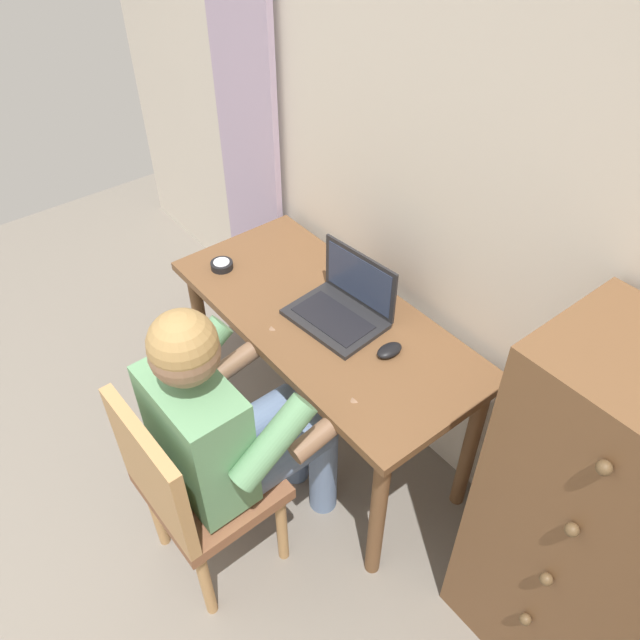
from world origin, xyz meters
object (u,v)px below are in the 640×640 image
at_px(chair, 191,486).
at_px(computer_mouse, 389,350).
at_px(desk, 324,336).
at_px(desk_clock, 222,265).
at_px(person_seated, 232,423).
at_px(laptop, 343,305).
at_px(dresser, 595,531).

relative_size(chair, computer_mouse, 8.72).
bearing_deg(desk, desk_clock, -163.09).
distance_m(person_seated, computer_mouse, 0.58).
xyz_separation_m(desk, computer_mouse, (0.30, 0.05, 0.13)).
bearing_deg(laptop, dresser, 2.19).
distance_m(dresser, desk_clock, 1.61).
height_order(chair, desk_clock, chair).
height_order(desk, person_seated, person_seated).
relative_size(laptop, computer_mouse, 3.63).
height_order(desk, dresser, dresser).
xyz_separation_m(desk, desk_clock, (-0.48, -0.15, 0.12)).
xyz_separation_m(dresser, desk_clock, (-1.59, -0.24, 0.11)).
distance_m(dresser, laptop, 1.08).
relative_size(dresser, laptop, 3.49).
relative_size(chair, person_seated, 0.73).
distance_m(desk, computer_mouse, 0.33).
bearing_deg(person_seated, computer_mouse, 77.37).
relative_size(person_seated, computer_mouse, 11.90).
xyz_separation_m(desk, laptop, (0.05, 0.05, 0.16)).
xyz_separation_m(chair, person_seated, (-0.00, 0.18, 0.18)).
bearing_deg(computer_mouse, desk_clock, -164.79).
bearing_deg(desk_clock, person_seated, -29.70).
xyz_separation_m(dresser, computer_mouse, (-0.81, -0.04, 0.12)).
xyz_separation_m(laptop, computer_mouse, (0.25, -0.00, -0.04)).
relative_size(desk, dresser, 1.01).
distance_m(chair, laptop, 0.82).
bearing_deg(computer_mouse, desk, -169.56).
height_order(desk, computer_mouse, computer_mouse).
relative_size(dresser, computer_mouse, 12.66).
bearing_deg(chair, desk, 103.99).
height_order(dresser, computer_mouse, dresser).
relative_size(dresser, chair, 1.45).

